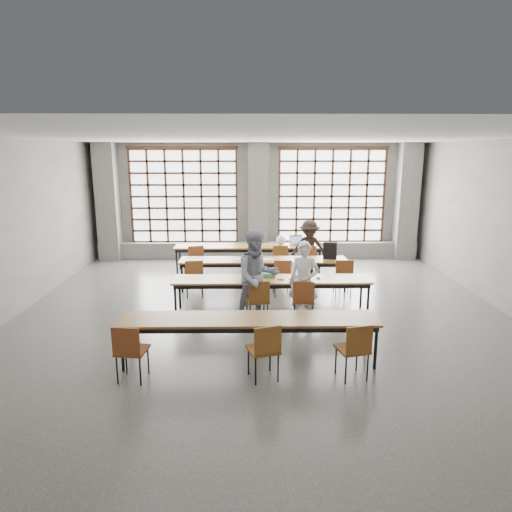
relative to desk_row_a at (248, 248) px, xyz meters
The scene contains 39 objects.
floor 3.77m from the desk_row_a, 85.41° to the right, with size 11.00×11.00×0.00m, color #494947.
ceiling 4.67m from the desk_row_a, 85.41° to the right, with size 11.00×11.00×0.00m, color silver.
wall_back 2.13m from the desk_row_a, 80.66° to the left, with size 10.00×10.00×0.00m, color #5C5C59.
wall_front 9.26m from the desk_row_a, 88.15° to the right, with size 10.00×10.00×0.00m, color #5C5C59.
column_left 4.60m from the desk_row_a, 160.07° to the left, with size 0.60×0.55×3.50m, color #5C5C59.
column_mid 1.89m from the desk_row_a, 78.98° to the left, with size 0.60×0.55×3.50m, color #5C5C59.
column_right 5.15m from the desk_row_a, 17.62° to the left, with size 0.60×0.55×3.50m, color #5C5C59.
window_left 2.88m from the desk_row_a, 138.55° to the left, with size 3.32×0.12×3.00m.
window_right 3.31m from the desk_row_a, 34.11° to the left, with size 3.32×0.12×3.00m.
sill_ledge 1.68m from the desk_row_a, 79.52° to the left, with size 9.80×0.35×0.50m, color #5C5C59.
desk_row_a is the anchor object (origin of this frame).
desk_row_b 1.64m from the desk_row_a, 76.98° to the right, with size 4.00×0.70×0.73m.
desk_row_c 3.32m from the desk_row_a, 81.74° to the right, with size 4.00×0.70×0.73m.
desk_row_d 5.51m from the desk_row_a, 89.77° to the right, with size 4.00×0.70×0.73m.
chair_back_left 1.52m from the desk_row_a, 155.57° to the right, with size 0.52×0.52×0.88m.
chair_back_mid 1.03m from the desk_row_a, 37.72° to the right, with size 0.48×0.48×0.88m.
chair_back_right 1.71m from the desk_row_a, 21.59° to the right, with size 0.48×0.48×0.88m.
chair_mid_left 2.54m from the desk_row_a, 118.77° to the right, with size 0.47×0.48×0.88m.
chair_mid_centre 2.36m from the desk_row_a, 70.83° to the right, with size 0.44×0.45×0.88m.
chair_mid_right 3.11m from the desk_row_a, 45.75° to the right, with size 0.43×0.44×0.88m.
chair_front_left 3.92m from the desk_row_a, 87.21° to the right, with size 0.49×0.49×0.88m.
chair_front_right 4.06m from the desk_row_a, 74.78° to the right, with size 0.48×0.48×0.88m.
chair_near_left 6.37m from the desk_row_a, 105.38° to the right, with size 0.47×0.47×0.88m.
chair_near_mid 6.14m from the desk_row_a, 87.71° to the right, with size 0.53×0.53×0.88m.
chair_near_right 6.33m from the desk_row_a, 75.90° to the right, with size 0.51×0.51×0.88m.
student_male 3.94m from the desk_row_a, 74.12° to the right, with size 0.58×0.38×1.59m, color silver.
student_female 3.79m from the desk_row_a, 87.33° to the right, with size 0.88×0.69×1.82m, color #19234C.
student_back 1.68m from the desk_row_a, 17.35° to the right, with size 0.97×0.56×1.50m, color black.
laptop_front 3.34m from the desk_row_a, 71.83° to the right, with size 0.43×0.39×0.26m.
laptop_back 1.35m from the desk_row_a, ahead, with size 0.42×0.37×0.26m.
mouse 3.60m from the desk_row_a, 66.64° to the right, with size 0.10×0.06×0.04m, color white.
green_box 3.23m from the desk_row_a, 82.42° to the right, with size 0.25×0.09×0.09m, color #2E8D3D.
phone 3.45m from the desk_row_a, 79.02° to the right, with size 0.13×0.06×0.01m, color black.
paper_sheet_a 1.56m from the desk_row_a, 98.52° to the right, with size 0.30×0.21×0.00m, color white.
paper_sheet_b 1.65m from the desk_row_a, 87.61° to the right, with size 0.30×0.21×0.00m, color silver.
paper_sheet_c 1.66m from the desk_row_a, 73.62° to the right, with size 0.30×0.21×0.00m, color white.
backpack 2.52m from the desk_row_a, 38.11° to the right, with size 0.32×0.20×0.40m, color black.
plastic_bag 0.93m from the desk_row_a, ahead, with size 0.26×0.21×0.29m, color white.
red_pouch 6.29m from the desk_row_a, 105.48° to the right, with size 0.20×0.08×0.06m, color #AF1519.
Camera 1 is at (-0.27, -8.50, 3.28)m, focal length 32.00 mm.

